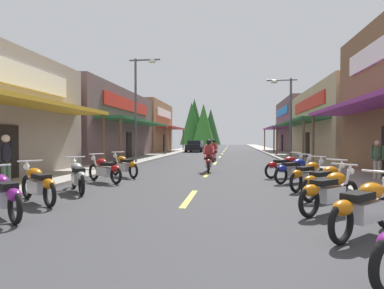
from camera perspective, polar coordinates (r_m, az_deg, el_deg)
ground at (r=32.88m, az=5.64°, el=-1.80°), size 9.13×97.13×0.10m
sidewalk_left at (r=33.58m, az=-4.29°, el=-1.55°), size 2.46×97.13×0.12m
sidewalk_right at (r=33.18m, az=15.70°, el=-1.62°), size 2.46×97.13×0.12m
centerline_dashes at (r=35.72m, az=5.80°, el=-1.48°), size 0.16×71.71×0.01m
storefront_left_middle at (r=26.16m, az=-19.54°, el=3.46°), size 9.41×13.78×5.42m
storefront_left_far at (r=37.67m, az=-10.26°, el=3.14°), size 8.68×9.80×5.93m
storefront_right_middle at (r=27.18m, az=29.52°, el=3.41°), size 10.33×13.20×5.53m
storefront_right_far at (r=39.23m, az=22.61°, el=3.21°), size 10.34×11.12×6.23m
streetlamp_left at (r=19.79m, az=-9.69°, el=8.83°), size 1.99×0.30×6.64m
streetlamp_right at (r=21.52m, az=17.11°, el=6.65°), size 1.99×0.30×5.62m
motorcycle_parked_right_1 at (r=5.83m, az=29.46°, el=-9.97°), size 1.63×1.53×1.04m
motorcycle_parked_right_2 at (r=7.25m, az=24.31°, el=-7.77°), size 1.67×1.49×1.04m
motorcycle_parked_right_3 at (r=8.85m, az=23.61°, el=-6.18°), size 1.64×1.53×1.04m
motorcycle_parked_right_4 at (r=10.22m, az=20.90°, el=-5.20°), size 1.51×1.66×1.04m
motorcycle_parked_right_5 at (r=11.69m, az=18.60°, el=-4.40°), size 1.72×1.44×1.04m
motorcycle_parked_right_6 at (r=13.08m, az=17.04°, el=-3.82°), size 1.88×1.20×1.04m
motorcycle_parked_left_0 at (r=7.30m, az=-31.74°, el=-7.78°), size 1.80×1.33×1.04m
motorcycle_parked_left_1 at (r=8.50m, az=-26.77°, el=-6.50°), size 1.78×1.35×1.04m
motorcycle_parked_left_2 at (r=9.84m, az=-20.51°, el=-5.43°), size 1.35×1.78×1.04m
motorcycle_parked_left_3 at (r=11.64m, az=-15.93°, el=-4.41°), size 1.81×1.31×1.04m
motorcycle_parked_left_4 at (r=13.15m, az=-12.49°, el=-3.77°), size 1.69×1.46×1.04m
rider_cruising_lead at (r=14.65m, az=3.13°, el=-2.60°), size 0.60×2.14×1.57m
rider_cruising_trailing at (r=21.64m, az=4.13°, el=-1.42°), size 0.60×2.14×1.57m
pedestrian_browsing at (r=13.19m, az=31.28°, el=-2.12°), size 0.38×0.53×1.56m
pedestrian_waiting at (r=10.85m, az=-31.34°, el=-2.22°), size 0.28×0.57×1.72m
parked_car_curbside at (r=37.38m, az=0.71°, el=-0.32°), size 2.29×4.41×1.40m
treeline_backdrop at (r=84.41m, az=1.23°, el=3.84°), size 11.19×12.52×12.94m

